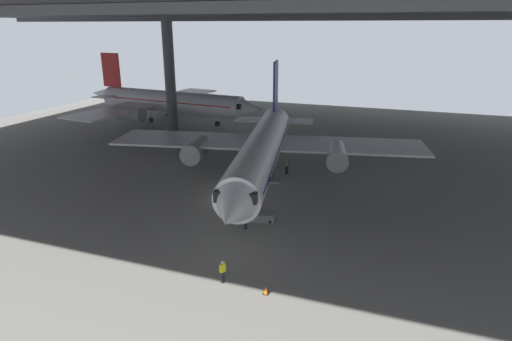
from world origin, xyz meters
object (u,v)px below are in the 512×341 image
boarding_stairs (254,211)px  crew_worker_near_nose (223,270)px  crew_worker_by_stairs (246,220)px  traffic_cone_orange (266,290)px  airplane_main (263,149)px  airplane_distant (168,102)px

boarding_stairs → crew_worker_near_nose: size_ratio=2.92×
crew_worker_near_nose → crew_worker_by_stairs: 7.96m
crew_worker_near_nose → traffic_cone_orange: size_ratio=2.69×
crew_worker_by_stairs → airplane_main: bearing=102.8°
boarding_stairs → airplane_distant: airplane_distant is taller
crew_worker_by_stairs → crew_worker_near_nose: bearing=-79.7°
airplane_main → boarding_stairs: airplane_main is taller
traffic_cone_orange → airplane_main: bearing=109.8°
boarding_stairs → traffic_cone_orange: boarding_stairs is taller
boarding_stairs → crew_worker_near_nose: (1.50, -9.93, 0.18)m
crew_worker_by_stairs → airplane_distant: bearing=128.7°
airplane_distant → traffic_cone_orange: (32.96, -43.56, -3.15)m
traffic_cone_orange → crew_worker_by_stairs: bearing=119.2°
crew_worker_near_nose → airplane_main: bearing=101.8°
crew_worker_near_nose → crew_worker_by_stairs: crew_worker_near_nose is taller
boarding_stairs → crew_worker_by_stairs: bearing=-88.1°
boarding_stairs → airplane_main: bearing=105.0°
crew_worker_near_nose → airplane_distant: (-29.88, 43.32, 2.53)m
airplane_distant → traffic_cone_orange: bearing=-52.9°
airplane_main → crew_worker_by_stairs: (2.77, -12.19, -2.62)m
boarding_stairs → crew_worker_by_stairs: boarding_stairs is taller
crew_worker_near_nose → crew_worker_by_stairs: (-1.43, 7.83, -0.03)m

